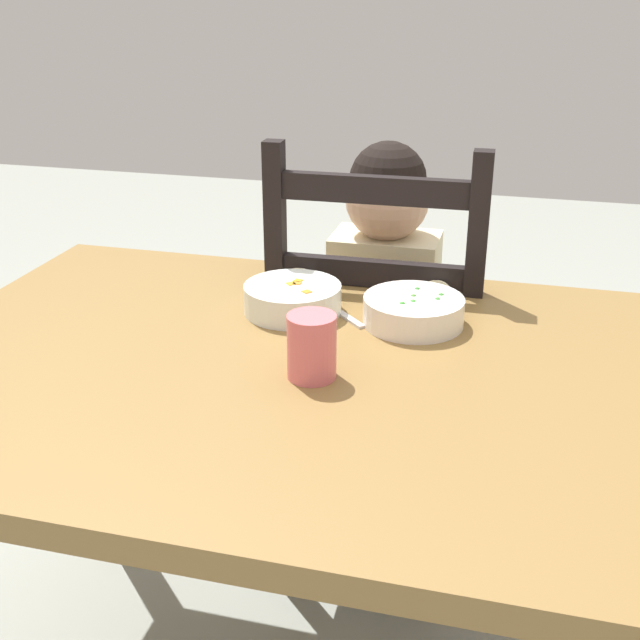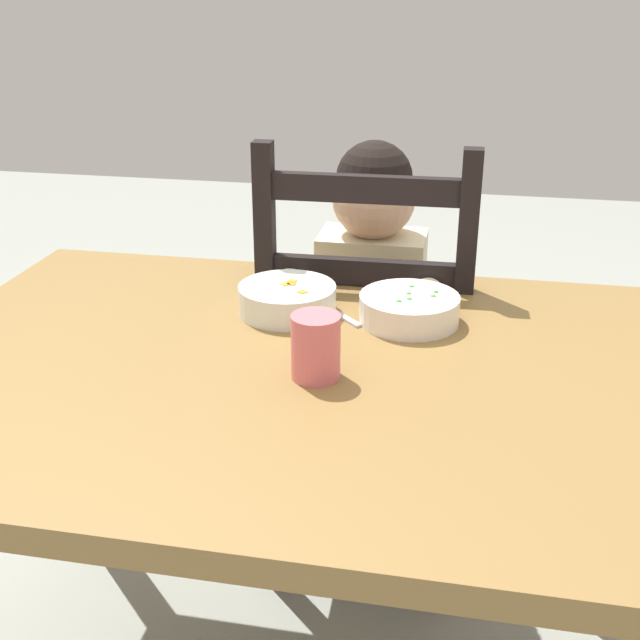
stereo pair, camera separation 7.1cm
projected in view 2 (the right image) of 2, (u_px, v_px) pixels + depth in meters
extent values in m
cube|color=olive|center=(299.00, 375.00, 1.25)|extent=(1.26, 0.89, 0.04)
cylinder|color=olive|center=(95.00, 425.00, 1.82)|extent=(0.07, 0.07, 0.70)
cylinder|color=olive|center=(611.00, 480.00, 1.63)|extent=(0.07, 0.07, 0.70)
cube|color=black|center=(371.00, 370.00, 1.83)|extent=(0.43, 0.43, 0.02)
cube|color=black|center=(451.00, 425.00, 2.07)|extent=(0.04, 0.04, 0.45)
cube|color=black|center=(305.00, 412.00, 2.13)|extent=(0.04, 0.04, 0.45)
cube|color=black|center=(447.00, 515.00, 1.72)|extent=(0.04, 0.04, 0.45)
cube|color=black|center=(272.00, 497.00, 1.78)|extent=(0.04, 0.04, 0.45)
cube|color=black|center=(463.00, 291.00, 1.52)|extent=(0.04, 0.04, 0.54)
cube|color=black|center=(266.00, 279.00, 1.58)|extent=(0.04, 0.04, 0.54)
cube|color=black|center=(365.00, 189.00, 1.48)|extent=(0.36, 0.03, 0.05)
cube|color=black|center=(363.00, 272.00, 1.54)|extent=(0.36, 0.03, 0.05)
cube|color=beige|center=(371.00, 306.00, 1.74)|extent=(0.22, 0.14, 0.32)
sphere|color=#D8AA8A|center=(374.00, 198.00, 1.64)|extent=(0.17, 0.17, 0.17)
sphere|color=black|center=(374.00, 179.00, 1.63)|extent=(0.16, 0.16, 0.16)
cylinder|color=#3F4C72|center=(334.00, 488.00, 1.80)|extent=(0.07, 0.07, 0.47)
cylinder|color=#3F4C72|center=(384.00, 494.00, 1.78)|extent=(0.07, 0.07, 0.47)
cylinder|color=beige|center=(301.00, 283.00, 1.64)|extent=(0.06, 0.24, 0.13)
cylinder|color=beige|center=(431.00, 292.00, 1.59)|extent=(0.06, 0.24, 0.13)
cylinder|color=white|center=(409.00, 309.00, 1.38)|extent=(0.17, 0.17, 0.05)
cylinder|color=white|center=(409.00, 320.00, 1.39)|extent=(0.08, 0.08, 0.01)
cylinder|color=#438E35|center=(409.00, 305.00, 1.38)|extent=(0.14, 0.14, 0.03)
sphere|color=#3A9033|center=(399.00, 303.00, 1.35)|extent=(0.01, 0.01, 0.01)
sphere|color=#4B8638|center=(409.00, 295.00, 1.38)|extent=(0.01, 0.01, 0.01)
sphere|color=#418D37|center=(433.00, 298.00, 1.37)|extent=(0.01, 0.01, 0.01)
sphere|color=green|center=(409.00, 301.00, 1.36)|extent=(0.01, 0.01, 0.01)
sphere|color=#3B8334|center=(436.00, 294.00, 1.39)|extent=(0.01, 0.01, 0.01)
sphere|color=#3A8534|center=(411.00, 288.00, 1.41)|extent=(0.01, 0.01, 0.01)
cylinder|color=white|center=(287.00, 299.00, 1.42)|extent=(0.17, 0.17, 0.05)
cylinder|color=white|center=(288.00, 311.00, 1.42)|extent=(0.08, 0.08, 0.01)
cylinder|color=orange|center=(287.00, 295.00, 1.41)|extent=(0.14, 0.14, 0.03)
cube|color=orange|center=(292.00, 286.00, 1.42)|extent=(0.02, 0.02, 0.01)
cube|color=orange|center=(285.00, 287.00, 1.41)|extent=(0.02, 0.02, 0.01)
cube|color=orange|center=(292.00, 283.00, 1.43)|extent=(0.02, 0.02, 0.01)
cube|color=orange|center=(303.00, 294.00, 1.38)|extent=(0.02, 0.02, 0.01)
cube|color=silver|center=(343.00, 317.00, 1.40)|extent=(0.07, 0.08, 0.00)
ellipsoid|color=silver|center=(322.00, 303.00, 1.45)|extent=(0.05, 0.05, 0.01)
cylinder|color=#DF686F|center=(316.00, 347.00, 1.18)|extent=(0.07, 0.07, 0.10)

